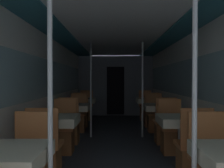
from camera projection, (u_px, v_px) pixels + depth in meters
name	position (u px, v px, depth m)	size (l,w,h in m)	color
wall_left	(48.00, 89.00, 5.03)	(0.05, 10.25, 2.19)	silver
wall_right	(187.00, 89.00, 5.02)	(0.05, 10.25, 2.19)	silver
ceiling_panel	(117.00, 35.00, 5.01)	(2.80, 10.25, 0.07)	white
bulkhead_far	(115.00, 86.00, 9.19)	(2.75, 0.09, 2.19)	slate
dining_table_left_0	(4.00, 160.00, 2.06)	(0.69, 0.69, 0.75)	#4C4C51
support_pole_left_0	(50.00, 108.00, 2.05)	(0.04, 0.04, 2.19)	silver
dining_table_left_1	(56.00, 122.00, 3.91)	(0.69, 0.69, 0.75)	#4C4C51
chair_left_near_1	(46.00, 156.00, 3.32)	(0.41, 0.41, 0.97)	#9C5B31
chair_left_far_1	(63.00, 136.00, 4.51)	(0.41, 0.41, 0.97)	#9C5B31
dining_table_left_2	(74.00, 108.00, 5.75)	(0.69, 0.69, 0.75)	#4C4C51
chair_left_near_2	(70.00, 129.00, 5.16)	(0.41, 0.41, 0.97)	#9C5B31
chair_left_far_2	(78.00, 120.00, 6.35)	(0.41, 0.41, 0.97)	#9C5B31
support_pole_left_2	(91.00, 90.00, 5.74)	(0.04, 0.04, 2.19)	silver
dining_table_left_3	(84.00, 101.00, 7.59)	(0.69, 0.69, 0.75)	#4C4C51
chair_left_near_3	(81.00, 116.00, 7.00)	(0.41, 0.41, 0.97)	#9C5B31
chair_left_far_3	(86.00, 111.00, 8.19)	(0.41, 0.41, 0.97)	#9C5B31
support_pole_right_0	(194.00, 108.00, 2.05)	(0.04, 0.04, 2.19)	silver
dining_table_right_1	(181.00, 122.00, 3.89)	(0.69, 0.69, 0.75)	#4C4C51
chair_right_near_1	(193.00, 157.00, 3.31)	(0.41, 0.41, 0.97)	#9C5B31
chair_right_far_1	(172.00, 136.00, 4.49)	(0.41, 0.41, 0.97)	#9C5B31
dining_table_right_2	(159.00, 108.00, 5.73)	(0.69, 0.69, 0.75)	#4C4C51
chair_right_near_2	(164.00, 129.00, 5.15)	(0.41, 0.41, 0.97)	#9C5B31
chair_right_far_2	(155.00, 120.00, 6.33)	(0.41, 0.41, 0.97)	#9C5B31
support_pole_right_2	(142.00, 90.00, 5.73)	(0.04, 0.04, 2.19)	silver
dining_table_right_3	(148.00, 101.00, 7.58)	(0.69, 0.69, 0.75)	#4C4C51
chair_right_near_3	(151.00, 116.00, 6.99)	(0.41, 0.41, 0.97)	#9C5B31
chair_right_far_3	(146.00, 111.00, 8.18)	(0.41, 0.41, 0.97)	#9C5B31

